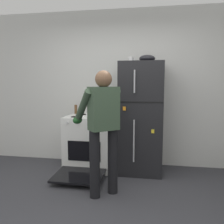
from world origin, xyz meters
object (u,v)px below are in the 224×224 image
refrigerator (141,118)px  red_pot (98,112)px  coffee_mug (131,60)px  mixing_bowl (147,59)px  person_cook (102,122)px  pepper_mill (76,109)px  stove_range (89,143)px

refrigerator → red_pot: refrigerator is taller
coffee_mug → mixing_bowl: size_ratio=0.45×
person_cook → red_pot: (-0.27, 0.88, 0.01)m
refrigerator → person_cook: size_ratio=1.11×
coffee_mug → pepper_mill: coffee_mug is taller
mixing_bowl → red_pot: bearing=-176.4°
pepper_mill → mixing_bowl: size_ratio=0.64×
stove_range → pepper_mill: (-0.30, 0.22, 0.54)m
stove_range → coffee_mug: 1.55m
red_pot → coffee_mug: bearing=10.6°
stove_range → red_pot: red_pot is taller
refrigerator → pepper_mill: bearing=170.3°
pepper_mill → mixing_bowl: bearing=-9.1°
refrigerator → red_pot: (-0.71, -0.05, 0.08)m
refrigerator → pepper_mill: 1.19m
person_cook → pepper_mill: person_cook is taller
stove_range → coffee_mug: size_ratio=10.82×
stove_range → pepper_mill: 0.66m
coffee_mug → mixing_bowl: 0.26m
red_pot → pepper_mill: pepper_mill is taller
stove_range → coffee_mug: bearing=5.6°
red_pot → person_cook: bearing=-72.8°
stove_range → person_cook: (0.43, -0.91, 0.52)m
refrigerator → stove_range: bearing=-178.9°
stove_range → red_pot: bearing=-11.4°
refrigerator → person_cook: (-0.44, -0.93, 0.07)m
person_cook → mixing_bowl: mixing_bowl is taller
refrigerator → coffee_mug: 0.95m
refrigerator → coffee_mug: bearing=164.2°
refrigerator → pepper_mill: (-1.17, 0.20, 0.09)m
red_pot → mixing_bowl: (0.79, 0.05, 0.86)m
refrigerator → person_cook: refrigerator is taller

